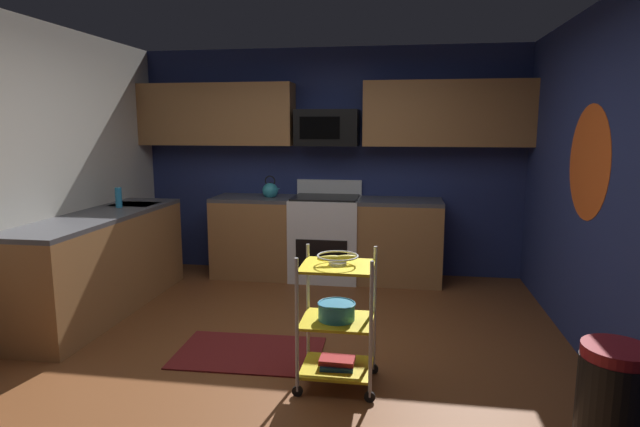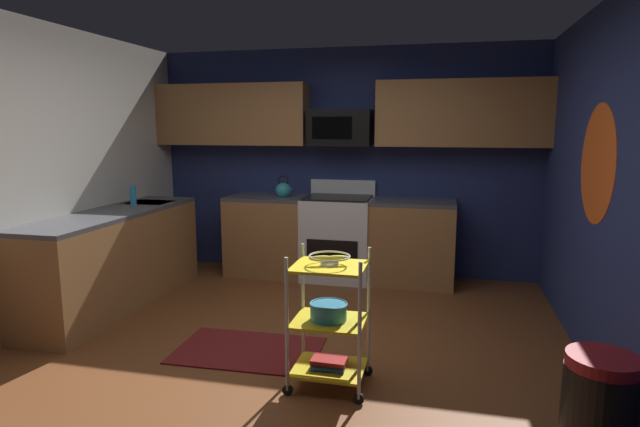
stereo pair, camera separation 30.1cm
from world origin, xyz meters
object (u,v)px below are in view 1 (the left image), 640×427
Objects in this scene: dish_soap_bottle at (119,197)px; oven_range at (326,237)px; fruit_bowl at (338,258)px; kettle at (270,190)px; microwave at (328,128)px; trash_can at (612,410)px; mixing_bowl_large at (337,311)px; rolling_cart at (337,320)px; book_stack at (337,362)px.

oven_range is at bearing 27.34° from dish_soap_bottle.
fruit_bowl is 1.03× the size of kettle.
microwave reaches higher than trash_can.
fruit_bowl is at bearing -32.19° from dish_soap_bottle.
trash_can is at bearing -29.47° from dish_soap_bottle.
mixing_bowl_large is 1.26× the size of dish_soap_bottle.
book_stack is at bearing 90.00° from rolling_cart.
microwave reaches higher than rolling_cart.
rolling_cart is 0.29m from book_stack.
rolling_cart reaches higher than trash_can.
oven_range is 1.23m from microwave.
rolling_cart is 1.39× the size of trash_can.
fruit_bowl is (0.44, -2.60, -0.82)m from microwave.
oven_range is at bearing 99.93° from mixing_bowl_large.
oven_range is 2.55m from book_stack.
book_stack is at bearing -0.00° from mixing_bowl_large.
mixing_bowl_large is at bearing 180.00° from book_stack.
fruit_bowl is 1.16× the size of book_stack.
book_stack is 0.89× the size of kettle.
kettle is (-1.08, 2.49, 0.12)m from fruit_bowl.
oven_range is 4.17× the size of kettle.
kettle is at bearing 113.52° from rolling_cart.
microwave is 3.05m from book_stack.
microwave is 0.77× the size of rolling_cart.
microwave is 2.92m from rolling_cart.
trash_can is (1.90, -3.27, -1.37)m from microwave.
fruit_bowl is 0.72m from book_stack.
rolling_cart is 3.90× the size of book_stack.
trash_can is (1.90, -3.16, -0.15)m from oven_range.
mixing_bowl_large is at bearing -66.59° from kettle.
microwave is at bearing 90.26° from oven_range.
mixing_bowl_large is 1.07× the size of book_stack.
kettle is 1.32× the size of dish_soap_bottle.
fruit_bowl is at bearing 146.31° from rolling_cart.
dish_soap_bottle is (-1.93, -1.10, -0.68)m from microwave.
mixing_bowl_large is (0.44, -2.60, -1.18)m from microwave.
mixing_bowl_large is 0.38× the size of trash_can.
oven_range is at bearing 100.06° from book_stack.
oven_range is 5.50× the size of dish_soap_bottle.
mixing_bowl_large is at bearing -80.45° from microwave.
fruit_bowl is 0.36m from mixing_bowl_large.
dish_soap_bottle is at bearing 147.81° from rolling_cart.
mixing_bowl_large is at bearing -32.25° from dish_soap_bottle.
microwave reaches higher than fruit_bowl.
kettle is (-1.08, 2.49, 0.48)m from mixing_bowl_large.
microwave reaches higher than oven_range.
microwave is at bearing 99.55° from mixing_bowl_large.
kettle reaches higher than dish_soap_bottle.
fruit_bowl is (0.44, -2.49, 0.40)m from oven_range.
microwave reaches higher than dish_soap_bottle.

